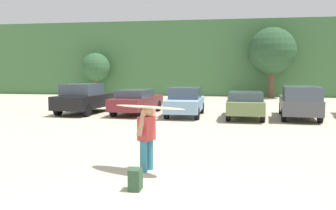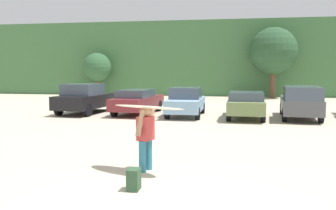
# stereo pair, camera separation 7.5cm
# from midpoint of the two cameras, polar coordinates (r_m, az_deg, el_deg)

# --- Properties ---
(hillside_ridge) EXTENTS (108.00, 12.00, 7.20)m
(hillside_ridge) POSITION_cam_midpoint_polar(r_m,az_deg,el_deg) (41.02, 8.29, 6.95)
(hillside_ridge) COLOR #427042
(hillside_ridge) RESTS_ON ground_plane
(tree_center_right) EXTENTS (2.74, 2.74, 4.13)m
(tree_center_right) POSITION_cam_midpoint_polar(r_m,az_deg,el_deg) (36.22, -11.23, 5.74)
(tree_center_right) COLOR brown
(tree_center_right) RESTS_ON ground_plane
(tree_left) EXTENTS (4.19, 4.19, 6.26)m
(tree_left) POSITION_cam_midpoint_polar(r_m,az_deg,el_deg) (34.07, 15.80, 8.02)
(tree_left) COLOR brown
(tree_left) RESTS_ON ground_plane
(parked_car_black) EXTENTS (2.37, 4.59, 1.71)m
(parked_car_black) POSITION_cam_midpoint_polar(r_m,az_deg,el_deg) (21.61, -12.96, 1.01)
(parked_car_black) COLOR black
(parked_car_black) RESTS_ON ground_plane
(parked_car_maroon) EXTENTS (2.15, 4.89, 1.40)m
(parked_car_maroon) POSITION_cam_midpoint_polar(r_m,az_deg,el_deg) (20.87, -4.99, 0.65)
(parked_car_maroon) COLOR maroon
(parked_car_maroon) RESTS_ON ground_plane
(parked_car_sky_blue) EXTENTS (1.79, 4.19, 1.55)m
(parked_car_sky_blue) POSITION_cam_midpoint_polar(r_m,az_deg,el_deg) (19.83, 2.61, 0.55)
(parked_car_sky_blue) COLOR #84ADD1
(parked_car_sky_blue) RESTS_ON ground_plane
(parked_car_olive_green) EXTENTS (1.96, 4.56, 1.39)m
(parked_car_olive_green) POSITION_cam_midpoint_polar(r_m,az_deg,el_deg) (19.33, 11.82, 0.21)
(parked_car_olive_green) COLOR #6B7F4C
(parked_car_olive_green) RESTS_ON ground_plane
(parked_car_dark_gray) EXTENTS (2.23, 4.89, 1.69)m
(parked_car_dark_gray) POSITION_cam_midpoint_polar(r_m,az_deg,el_deg) (19.79, 19.69, 0.52)
(parked_car_dark_gray) COLOR #4C4F54
(parked_car_dark_gray) RESTS_ON ground_plane
(person_adult) EXTENTS (0.41, 0.77, 1.60)m
(person_adult) POSITION_cam_midpoint_polar(r_m,az_deg,el_deg) (9.04, -3.59, -4.62)
(person_adult) COLOR teal
(person_adult) RESTS_ON ground_plane
(surfboard_cream) EXTENTS (2.05, 1.26, 0.14)m
(surfboard_cream) POSITION_cam_midpoint_polar(r_m,az_deg,el_deg) (8.81, -3.23, -0.34)
(surfboard_cream) COLOR beige
(backpack_dropped) EXTENTS (0.24, 0.34, 0.45)m
(backpack_dropped) POSITION_cam_midpoint_polar(r_m,az_deg,el_deg) (7.78, -5.37, -11.44)
(backpack_dropped) COLOR #2D4C33
(backpack_dropped) RESTS_ON ground_plane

